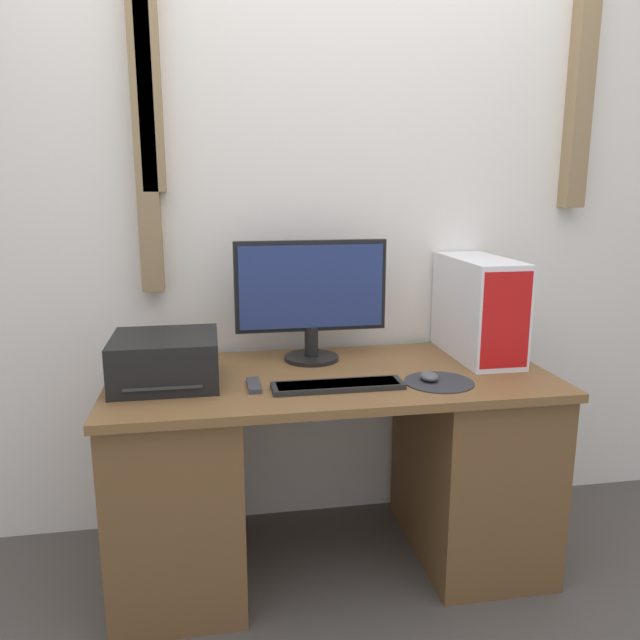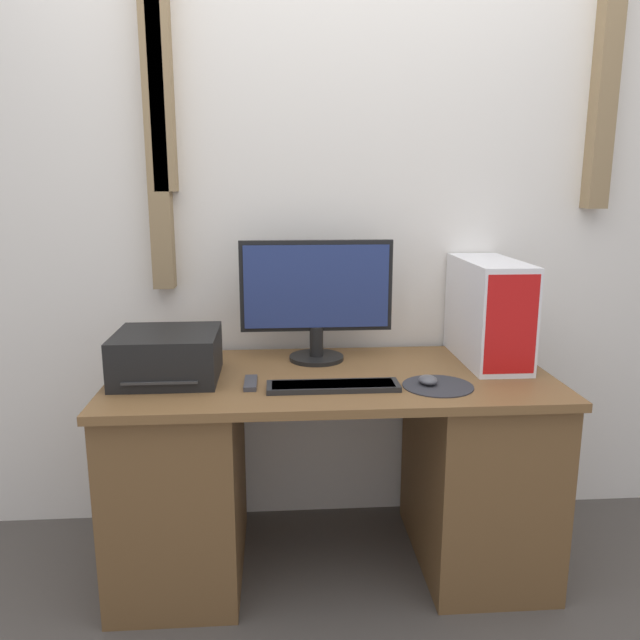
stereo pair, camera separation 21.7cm
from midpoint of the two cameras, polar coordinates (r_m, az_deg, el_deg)
The scene contains 10 objects.
ground_plane at distance 2.27m, azimuth 4.94°, elevation -26.21°, with size 12.00×12.00×0.00m, color #4C4742.
wall_back at distance 2.54m, azimuth 2.73°, elevation 11.25°, with size 6.40×0.13×2.70m.
desk at distance 2.37m, azimuth 3.73°, elevation -13.39°, with size 1.56×0.72×0.75m.
monitor at distance 2.35m, azimuth 2.31°, elevation 2.39°, with size 0.58×0.21×0.46m.
keyboard at distance 2.08m, azimuth 4.22°, elevation -6.07°, with size 0.44×0.11×0.02m.
mousepad at distance 2.16m, azimuth 13.60°, elevation -5.92°, with size 0.24×0.24×0.00m.
mouse at distance 2.16m, azimuth 12.73°, elevation -5.41°, with size 0.06×0.08×0.03m.
computer_tower at distance 2.47m, azimuth 17.61°, elevation 0.76°, with size 0.20×0.48×0.39m.
printer at distance 2.20m, azimuth -11.07°, elevation -3.27°, with size 0.35×0.34×0.17m.
remote_control at distance 2.11m, azimuth -3.43°, elevation -5.82°, with size 0.04×0.14×0.02m.
Camera 2 is at (-0.19, -1.76, 1.42)m, focal length 35.00 mm.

